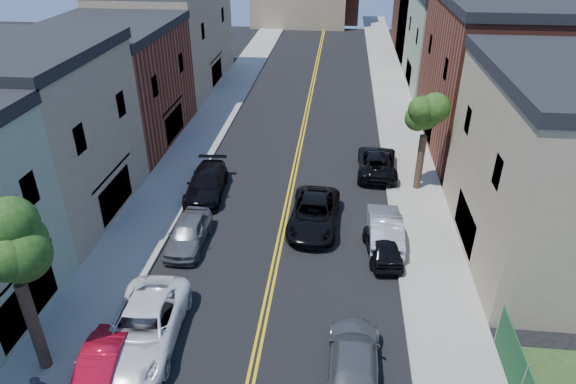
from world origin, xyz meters
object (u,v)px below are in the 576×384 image
(black_car_right, at_px, (383,245))
(black_suv_lane, at_px, (314,214))
(white_pickup, at_px, (144,327))
(dark_car_right_far, at_px, (377,162))
(black_car_left, at_px, (206,183))
(red_sedan, at_px, (101,368))
(silver_car_right, at_px, (385,228))
(grey_car_right, at_px, (354,359))
(grey_car_left, at_px, (188,233))

(black_car_right, xyz_separation_m, black_suv_lane, (-3.63, 2.47, 0.10))
(white_pickup, height_order, black_car_right, white_pickup)
(dark_car_right_far, distance_m, black_suv_lane, 8.05)
(black_car_left, bearing_deg, red_sedan, -95.30)
(dark_car_right_far, bearing_deg, black_car_left, 23.16)
(silver_car_right, relative_size, black_suv_lane, 0.86)
(black_car_left, height_order, dark_car_right_far, black_car_left)
(grey_car_right, distance_m, silver_car_right, 9.19)
(red_sedan, relative_size, black_car_left, 0.76)
(dark_car_right_far, bearing_deg, grey_car_left, 44.93)
(grey_car_left, relative_size, dark_car_right_far, 0.81)
(black_car_right, relative_size, silver_car_right, 0.82)
(grey_car_left, bearing_deg, dark_car_right_far, 42.72)
(dark_car_right_far, bearing_deg, red_sedan, 60.91)
(silver_car_right, relative_size, dark_car_right_far, 0.89)
(black_car_right, bearing_deg, black_suv_lane, -41.15)
(black_car_left, bearing_deg, black_suv_lane, -26.83)
(grey_car_right, height_order, black_car_right, grey_car_right)
(grey_car_right, relative_size, black_suv_lane, 0.86)
(red_sedan, distance_m, black_car_left, 14.34)
(red_sedan, height_order, silver_car_right, silver_car_right)
(black_suv_lane, bearing_deg, silver_car_right, -12.78)
(black_car_right, bearing_deg, white_pickup, 28.25)
(black_car_left, xyz_separation_m, dark_car_right_far, (10.60, 4.19, -0.01))
(white_pickup, distance_m, black_car_right, 12.09)
(red_sedan, relative_size, grey_car_right, 0.83)
(red_sedan, relative_size, black_car_right, 1.01)
(white_pickup, height_order, dark_car_right_far, white_pickup)
(red_sedan, bearing_deg, dark_car_right_far, 54.60)
(grey_car_left, height_order, black_car_right, grey_car_left)
(grey_car_left, bearing_deg, grey_car_right, -42.22)
(grey_car_right, distance_m, black_suv_lane, 10.30)
(black_car_right, distance_m, silver_car_right, 1.44)
(grey_car_left, relative_size, black_car_left, 0.83)
(grey_car_right, relative_size, black_car_right, 1.22)
(black_suv_lane, bearing_deg, red_sedan, -119.54)
(black_car_left, xyz_separation_m, black_car_right, (10.43, -5.38, -0.09))
(red_sedan, xyz_separation_m, dark_car_right_far, (11.00, 18.52, 0.10))
(white_pickup, distance_m, dark_car_right_far, 19.34)
(red_sedan, bearing_deg, black_car_left, 83.71)
(black_suv_lane, bearing_deg, grey_car_left, -155.78)
(grey_car_left, bearing_deg, white_pickup, -89.43)
(black_suv_lane, bearing_deg, black_car_left, 159.51)
(grey_car_left, bearing_deg, black_suv_lane, 20.98)
(grey_car_right, relative_size, silver_car_right, 1.00)
(black_car_right, bearing_deg, red_sedan, 32.71)
(white_pickup, height_order, black_car_left, white_pickup)
(white_pickup, bearing_deg, black_car_left, 89.42)
(grey_car_right, bearing_deg, dark_car_right_far, -94.05)
(silver_car_right, bearing_deg, grey_car_right, 79.16)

